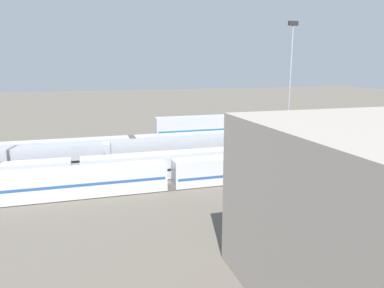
{
  "coord_description": "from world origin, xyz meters",
  "views": [
    {
      "loc": [
        16.64,
        68.07,
        16.96
      ],
      "look_at": [
        -2.64,
        3.59,
        2.5
      ],
      "focal_mm": 34.0,
      "sensor_mm": 36.0,
      "label": 1
    }
  ],
  "objects_px": {
    "train_on_track_4": "(193,143)",
    "train_on_track_5": "(181,149)",
    "train_on_track_1": "(247,124)",
    "light_mast_0": "(291,61)",
    "train_on_track_8": "(234,168)",
    "train_on_track_6": "(180,152)",
    "train_on_track_7": "(232,160)"
  },
  "relations": [
    {
      "from": "train_on_track_7",
      "to": "train_on_track_1",
      "type": "height_order",
      "value": "train_on_track_1"
    },
    {
      "from": "train_on_track_7",
      "to": "light_mast_0",
      "type": "height_order",
      "value": "light_mast_0"
    },
    {
      "from": "train_on_track_1",
      "to": "light_mast_0",
      "type": "relative_size",
      "value": 1.64
    },
    {
      "from": "train_on_track_5",
      "to": "train_on_track_1",
      "type": "bearing_deg",
      "value": -138.66
    },
    {
      "from": "train_on_track_4",
      "to": "train_on_track_1",
      "type": "bearing_deg",
      "value": -141.73
    },
    {
      "from": "train_on_track_5",
      "to": "train_on_track_7",
      "type": "bearing_deg",
      "value": 120.24
    },
    {
      "from": "train_on_track_4",
      "to": "train_on_track_1",
      "type": "relative_size",
      "value": 2.54
    },
    {
      "from": "train_on_track_7",
      "to": "train_on_track_1",
      "type": "xyz_separation_m",
      "value": [
        -16.9,
        -30.0,
        0.57
      ]
    },
    {
      "from": "train_on_track_7",
      "to": "train_on_track_5",
      "type": "bearing_deg",
      "value": -59.76
    },
    {
      "from": "train_on_track_6",
      "to": "train_on_track_8",
      "type": "bearing_deg",
      "value": 119.81
    },
    {
      "from": "train_on_track_5",
      "to": "train_on_track_1",
      "type": "distance_m",
      "value": 30.28
    },
    {
      "from": "train_on_track_4",
      "to": "train_on_track_7",
      "type": "height_order",
      "value": "same"
    },
    {
      "from": "train_on_track_5",
      "to": "light_mast_0",
      "type": "bearing_deg",
      "value": -144.77
    },
    {
      "from": "light_mast_0",
      "to": "train_on_track_8",
      "type": "bearing_deg",
      "value": 50.77
    },
    {
      "from": "train_on_track_6",
      "to": "train_on_track_1",
      "type": "distance_m",
      "value": 34.85
    },
    {
      "from": "train_on_track_5",
      "to": "train_on_track_7",
      "type": "relative_size",
      "value": 0.49
    },
    {
      "from": "train_on_track_5",
      "to": "train_on_track_1",
      "type": "height_order",
      "value": "train_on_track_1"
    },
    {
      "from": "train_on_track_1",
      "to": "train_on_track_6",
      "type": "bearing_deg",
      "value": 45.84
    },
    {
      "from": "train_on_track_4",
      "to": "light_mast_0",
      "type": "relative_size",
      "value": 4.15
    },
    {
      "from": "train_on_track_4",
      "to": "train_on_track_6",
      "type": "relative_size",
      "value": 1.0
    },
    {
      "from": "train_on_track_8",
      "to": "train_on_track_5",
      "type": "bearing_deg",
      "value": -74.4
    },
    {
      "from": "train_on_track_6",
      "to": "light_mast_0",
      "type": "distance_m",
      "value": 54.07
    },
    {
      "from": "train_on_track_5",
      "to": "light_mast_0",
      "type": "xyz_separation_m",
      "value": [
        -38.82,
        -27.41,
        16.23
      ]
    },
    {
      "from": "train_on_track_5",
      "to": "light_mast_0",
      "type": "distance_m",
      "value": 50.22
    },
    {
      "from": "train_on_track_8",
      "to": "train_on_track_4",
      "type": "bearing_deg",
      "value": -88.66
    },
    {
      "from": "train_on_track_4",
      "to": "train_on_track_5",
      "type": "height_order",
      "value": "same"
    },
    {
      "from": "train_on_track_4",
      "to": "train_on_track_1",
      "type": "height_order",
      "value": "train_on_track_1"
    },
    {
      "from": "train_on_track_6",
      "to": "light_mast_0",
      "type": "relative_size",
      "value": 4.15
    },
    {
      "from": "light_mast_0",
      "to": "train_on_track_1",
      "type": "bearing_deg",
      "value": 24.74
    },
    {
      "from": "train_on_track_8",
      "to": "train_on_track_1",
      "type": "distance_m",
      "value": 39.61
    },
    {
      "from": "train_on_track_7",
      "to": "train_on_track_1",
      "type": "bearing_deg",
      "value": -119.4
    },
    {
      "from": "train_on_track_1",
      "to": "train_on_track_4",
      "type": "bearing_deg",
      "value": 38.27
    }
  ]
}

